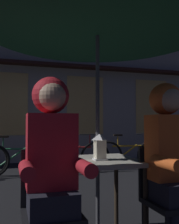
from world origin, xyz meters
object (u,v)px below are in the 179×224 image
Objects in this scene: lantern at (100,146)px; chair_right at (168,194)px; chair_left at (50,204)px; cafe_table at (98,171)px; bicycle_fourth at (72,157)px; bicycle_fifth at (130,154)px; person_right_hooded at (172,150)px; person_left_hooded at (52,154)px; patio_umbrella at (97,16)px; bicycle_third at (17,159)px.

lantern is 0.27× the size of chair_right.
chair_left is at bearing 180.00° from chair_right.
cafe_table is 0.44× the size of bicycle_fourth.
person_right_hooded is at bearing -110.98° from bicycle_fifth.
cafe_table is 0.62m from chair_left.
chair_right is 3.65m from bicycle_fourth.
chair_right reaches higher than cafe_table.
chair_left is 0.62× the size of person_right_hooded.
bicycle_fourth is at bearing -179.75° from bicycle_fifth.
person_left_hooded is at bearing -176.61° from chair_right.
patio_umbrella is 1.38× the size of bicycle_fifth.
chair_right is 3.92m from bicycle_fifth.
cafe_table is 0.62m from chair_right.
bicycle_fourth is (1.01, 3.65, -0.14)m from chair_left.
bicycle_fifth is (1.91, 3.34, -0.51)m from lantern.
bicycle_third and bicycle_fourth have the same top height.
chair_right is (0.48, -0.31, -0.37)m from lantern.
person_right_hooded is 0.84× the size of bicycle_fifth.
lantern reaches higher than bicycle_third.
lantern is 3.88m from bicycle_fifth.
bicycle_fifth is at bearing 56.88° from chair_left.
cafe_table is 0.67m from person_right_hooded.
chair_left reaches higher than bicycle_fifth.
bicycle_third reaches higher than cafe_table.
patio_umbrella is at bearing 37.55° from chair_left.
chair_right is at bearing -111.28° from bicycle_fifth.
patio_umbrella is 1.68m from chair_left.
person_right_hooded is at bearing -37.08° from lantern.
lantern is at bearing -92.53° from patio_umbrella.
cafe_table is at bearing -99.21° from bicycle_fourth.
person_left_hooded is (-0.48, -0.43, -1.21)m from patio_umbrella.
person_right_hooded is (0.96, -0.06, 0.36)m from chair_left.
chair_right is (0.48, -0.37, -0.15)m from cafe_table.
person_right_hooded is at bearing -90.79° from bicycle_fourth.
patio_umbrella is 1.37m from person_right_hooded.
bicycle_fourth is (0.53, 3.28, -1.71)m from patio_umbrella.
lantern is at bearing -92.53° from cafe_table.
patio_umbrella is at bearing -99.21° from bicycle_fourth.
chair_left and chair_right have the same top height.
cafe_table is 3.81m from bicycle_fifth.
chair_right is 0.36m from person_right_hooded.
bicycle_third is (-0.61, 3.34, -0.51)m from lantern.
bicycle_fifth is at bearing 60.33° from lantern.
bicycle_fifth is at bearing 68.72° from chair_right.
patio_umbrella is at bearing -120.09° from bicycle_fifth.
cafe_table is at bearing 87.47° from lantern.
chair_left is 0.96m from chair_right.
chair_left is 3.79m from bicycle_fourth.
bicycle_third is at bearing 106.71° from chair_right.
patio_umbrella is at bearing 142.45° from chair_right.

